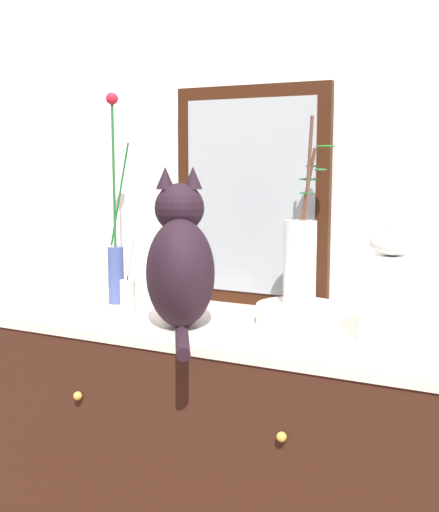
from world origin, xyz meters
TOP-DOWN VIEW (x-y plane):
  - wall_back at (0.00, 0.33)m, footprint 4.40×0.08m
  - sideboard at (0.00, -0.00)m, footprint 1.30×0.53m
  - mirror_leaning at (-0.01, 0.23)m, footprint 0.49×0.03m
  - cat_sitting at (-0.07, -0.09)m, footprint 0.32×0.44m
  - vase_slim_green at (-0.38, 0.06)m, footprint 0.08×0.05m
  - bowl_porcelain at (0.21, 0.06)m, footprint 0.23×0.23m
  - vase_glass_clear at (0.21, 0.06)m, footprint 0.13×0.16m
  - jar_lidded_porcelain at (0.46, 0.00)m, footprint 0.12×0.12m
  - candle_pillar at (-0.30, -0.01)m, footprint 0.04×0.04m

SIDE VIEW (x-z plane):
  - sideboard at x=0.00m, z-range 0.00..0.81m
  - bowl_porcelain at x=0.21m, z-range 0.81..0.86m
  - candle_pillar at x=-0.30m, z-range 0.80..0.90m
  - jar_lidded_porcelain at x=0.46m, z-range 0.79..1.09m
  - vase_slim_green at x=-0.38m, z-range 0.65..1.29m
  - cat_sitting at x=-0.07m, z-range 0.77..1.19m
  - vase_glass_clear at x=0.21m, z-range 0.74..1.24m
  - mirror_leaning at x=-0.01m, z-range 0.81..1.47m
  - wall_back at x=0.00m, z-range 0.00..2.60m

